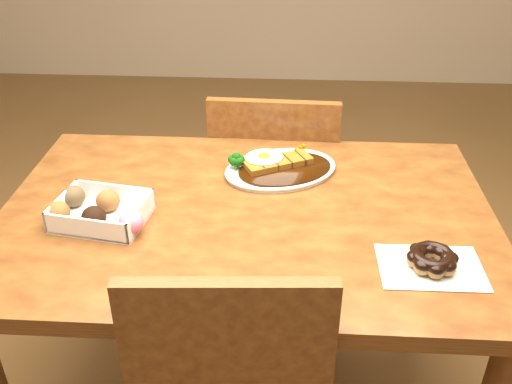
# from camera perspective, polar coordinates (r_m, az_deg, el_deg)

# --- Properties ---
(table) EXTENTS (1.20, 0.80, 0.75)m
(table) POSITION_cam_1_polar(r_m,az_deg,el_deg) (1.44, -0.94, -5.15)
(table) COLOR #4C230F
(table) RESTS_ON ground
(chair_far) EXTENTS (0.44, 0.44, 0.87)m
(chair_far) POSITION_cam_1_polar(r_m,az_deg,el_deg) (1.98, 1.86, -0.10)
(chair_far) COLOR #4C230F
(chair_far) RESTS_ON ground
(katsu_curry_plate) EXTENTS (0.36, 0.32, 0.06)m
(katsu_curry_plate) POSITION_cam_1_polar(r_m,az_deg,el_deg) (1.55, 2.25, 2.53)
(katsu_curry_plate) COLOR white
(katsu_curry_plate) RESTS_ON table
(donut_box) EXTENTS (0.24, 0.19, 0.06)m
(donut_box) POSITION_cam_1_polar(r_m,az_deg,el_deg) (1.39, -15.48, -1.78)
(donut_box) COLOR white
(donut_box) RESTS_ON table
(pon_de_ring) EXTENTS (0.22, 0.15, 0.04)m
(pon_de_ring) POSITION_cam_1_polar(r_m,az_deg,el_deg) (1.25, 17.20, -6.48)
(pon_de_ring) COLOR silver
(pon_de_ring) RESTS_ON table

